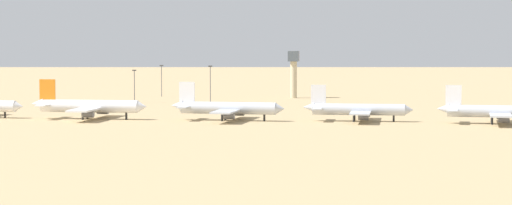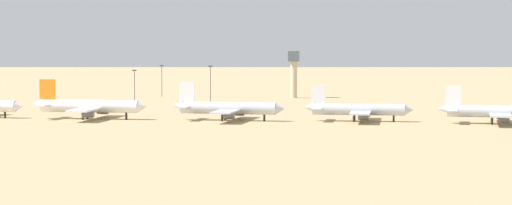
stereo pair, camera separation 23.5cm
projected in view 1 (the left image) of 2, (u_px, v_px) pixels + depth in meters
ground at (221, 121)px, 353.11m from camera, size 4000.00×4000.00×0.00m
ridge_west at (159, 8)px, 1345.34m from camera, size 447.85×360.85×134.75m
ridge_center at (295, 24)px, 1321.55m from camera, size 272.21×249.59×92.74m
parked_jet_orange_1 at (88, 106)px, 361.56m from camera, size 42.56×35.71×14.07m
parked_jet_white_2 at (227, 108)px, 355.05m from camera, size 40.62×34.25×13.41m
parked_jet_white_3 at (357, 110)px, 351.84m from camera, size 38.01×31.84×12.58m
parked_jet_white_4 at (496, 111)px, 340.98m from camera, size 39.15×33.02×12.93m
control_tower at (294, 70)px, 488.34m from camera, size 5.20×5.20×22.51m
light_pole_west at (210, 81)px, 455.96m from camera, size 1.80×0.50×16.42m
light_pole_mid at (134, 84)px, 452.35m from camera, size 1.80×0.50×14.68m
light_pole_east at (162, 78)px, 499.56m from camera, size 1.80×0.50×15.49m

